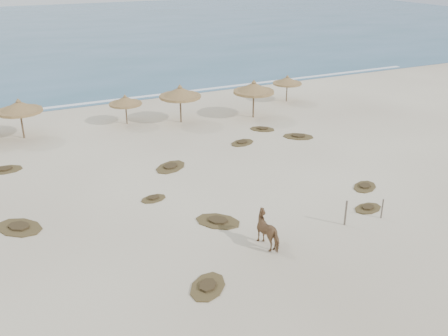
% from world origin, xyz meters
% --- Properties ---
extents(ground, '(160.00, 160.00, 0.00)m').
position_xyz_m(ground, '(0.00, 0.00, 0.00)').
color(ground, '#F1E8C6').
rests_on(ground, ground).
extents(ocean, '(200.00, 100.00, 0.01)m').
position_xyz_m(ocean, '(0.00, 75.00, 0.00)').
color(ocean, '#24546D').
rests_on(ocean, ground).
extents(foam_line, '(70.00, 0.60, 0.01)m').
position_xyz_m(foam_line, '(0.00, 26.00, 0.00)').
color(foam_line, white).
rests_on(foam_line, ground).
extents(palapa_2, '(4.22, 4.22, 2.99)m').
position_xyz_m(palapa_2, '(-7.68, 18.79, 2.32)').
color(palapa_2, brown).
rests_on(palapa_2, ground).
extents(palapa_3, '(3.29, 3.29, 2.39)m').
position_xyz_m(palapa_3, '(-0.01, 18.75, 1.86)').
color(palapa_3, brown).
rests_on(palapa_3, ground).
extents(palapa_4, '(3.63, 3.63, 3.07)m').
position_xyz_m(palapa_4, '(4.00, 17.32, 2.38)').
color(palapa_4, brown).
rests_on(palapa_4, ground).
extents(palapa_5, '(3.51, 3.51, 3.13)m').
position_xyz_m(palapa_5, '(9.83, 15.97, 2.43)').
color(palapa_5, brown).
rests_on(palapa_5, ground).
extents(palapa_6, '(2.67, 2.67, 2.43)m').
position_xyz_m(palapa_6, '(14.86, 18.86, 1.89)').
color(palapa_6, brown).
rests_on(palapa_6, ground).
extents(horse, '(1.09, 1.95, 1.56)m').
position_xyz_m(horse, '(1.06, -1.53, 0.78)').
color(horse, olive).
rests_on(horse, ground).
extents(fence_post_near, '(0.10, 0.10, 1.33)m').
position_xyz_m(fence_post_near, '(5.39, -1.57, 0.67)').
color(fence_post_near, '#6C5E51').
rests_on(fence_post_near, ground).
extents(fence_post_far, '(0.10, 0.10, 1.07)m').
position_xyz_m(fence_post_far, '(7.51, -1.82, 0.54)').
color(fence_post_far, '#6C5E51').
rests_on(fence_post_far, ground).
extents(scrub_1, '(2.92, 3.03, 0.16)m').
position_xyz_m(scrub_1, '(-9.22, 5.09, 0.05)').
color(scrub_1, brown).
rests_on(scrub_1, ground).
extents(scrub_2, '(1.60, 1.20, 0.16)m').
position_xyz_m(scrub_2, '(-2.29, 5.23, 0.05)').
color(scrub_2, brown).
rests_on(scrub_2, ground).
extents(scrub_3, '(2.80, 2.61, 0.16)m').
position_xyz_m(scrub_3, '(0.08, 8.99, 0.05)').
color(scrub_3, brown).
rests_on(scrub_3, ground).
extents(scrub_4, '(2.16, 1.94, 0.16)m').
position_xyz_m(scrub_4, '(9.18, 1.40, 0.05)').
color(scrub_4, brown).
rests_on(scrub_4, ground).
extents(scrub_5, '(2.66, 2.47, 0.16)m').
position_xyz_m(scrub_5, '(10.50, 10.29, 0.05)').
color(scrub_5, brown).
rests_on(scrub_5, ground).
extents(scrub_6, '(2.30, 1.63, 0.16)m').
position_xyz_m(scrub_6, '(-9.40, 13.05, 0.05)').
color(scrub_6, brown).
rests_on(scrub_6, ground).
extents(scrub_7, '(2.20, 1.77, 0.16)m').
position_xyz_m(scrub_7, '(6.18, 10.91, 0.05)').
color(scrub_7, brown).
rests_on(scrub_7, ground).
extents(scrub_9, '(2.71, 2.77, 0.16)m').
position_xyz_m(scrub_9, '(-0.16, 1.42, 0.05)').
color(scrub_9, brown).
rests_on(scrub_9, ground).
extents(scrub_10, '(2.25, 2.18, 0.16)m').
position_xyz_m(scrub_10, '(8.95, 12.90, 0.05)').
color(scrub_10, brown).
rests_on(scrub_10, ground).
extents(scrub_11, '(2.39, 2.42, 0.16)m').
position_xyz_m(scrub_11, '(-2.80, -3.25, 0.05)').
color(scrub_11, brown).
rests_on(scrub_11, ground).
extents(scrub_12, '(1.80, 1.32, 0.16)m').
position_xyz_m(scrub_12, '(7.56, -0.76, 0.05)').
color(scrub_12, brown).
rests_on(scrub_12, ground).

